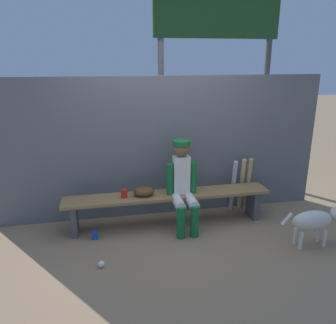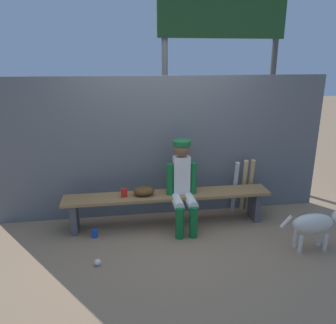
{
  "view_description": "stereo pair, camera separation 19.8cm",
  "coord_description": "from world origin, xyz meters",
  "px_view_note": "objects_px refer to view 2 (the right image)",
  "views": [
    {
      "loc": [
        -0.83,
        -4.12,
        2.21
      ],
      "look_at": [
        0.0,
        0.0,
        0.91
      ],
      "focal_mm": 35.87,
      "sensor_mm": 36.0,
      "label": 1
    },
    {
      "loc": [
        -0.63,
        -4.16,
        2.21
      ],
      "look_at": [
        0.0,
        0.0,
        0.91
      ],
      "focal_mm": 35.87,
      "sensor_mm": 36.0,
      "label": 2
    }
  ],
  "objects_px": {
    "dog": "(317,223)",
    "bat_aluminum_silver": "(235,187)",
    "bat_wood_natural": "(244,185)",
    "scoreboard": "(225,37)",
    "dugout_bench": "(168,200)",
    "baseball_glove": "(144,191)",
    "player_seated": "(183,183)",
    "baseball": "(98,262)",
    "bat_wood_tan": "(250,185)",
    "cup_on_bench": "(124,193)",
    "cup_on_ground": "(95,233)"
  },
  "relations": [
    {
      "from": "bat_aluminum_silver",
      "to": "bat_wood_tan",
      "type": "xyz_separation_m",
      "value": [
        0.24,
        0.03,
        0.01
      ]
    },
    {
      "from": "player_seated",
      "to": "baseball",
      "type": "distance_m",
      "value": 1.46
    },
    {
      "from": "baseball",
      "to": "cup_on_bench",
      "type": "height_order",
      "value": "cup_on_bench"
    },
    {
      "from": "player_seated",
      "to": "bat_wood_tan",
      "type": "xyz_separation_m",
      "value": [
        1.09,
        0.36,
        -0.24
      ]
    },
    {
      "from": "player_seated",
      "to": "dugout_bench",
      "type": "bearing_deg",
      "value": 148.82
    },
    {
      "from": "player_seated",
      "to": "bat_aluminum_silver",
      "type": "relative_size",
      "value": 1.47
    },
    {
      "from": "cup_on_bench",
      "to": "scoreboard",
      "type": "bearing_deg",
      "value": 38.17
    },
    {
      "from": "player_seated",
      "to": "bat_wood_natural",
      "type": "height_order",
      "value": "player_seated"
    },
    {
      "from": "cup_on_bench",
      "to": "cup_on_ground",
      "type": "bearing_deg",
      "value": -154.82
    },
    {
      "from": "baseball_glove",
      "to": "scoreboard",
      "type": "relative_size",
      "value": 0.08
    },
    {
      "from": "cup_on_bench",
      "to": "bat_wood_natural",
      "type": "bearing_deg",
      "value": 9.39
    },
    {
      "from": "bat_wood_natural",
      "to": "scoreboard",
      "type": "relative_size",
      "value": 0.23
    },
    {
      "from": "dugout_bench",
      "to": "baseball_glove",
      "type": "xyz_separation_m",
      "value": [
        -0.33,
        0.0,
        0.16
      ]
    },
    {
      "from": "bat_wood_tan",
      "to": "cup_on_bench",
      "type": "bearing_deg",
      "value": -171.95
    },
    {
      "from": "bat_wood_natural",
      "to": "cup_on_bench",
      "type": "height_order",
      "value": "bat_wood_natural"
    },
    {
      "from": "bat_wood_tan",
      "to": "cup_on_bench",
      "type": "height_order",
      "value": "bat_wood_tan"
    },
    {
      "from": "baseball_glove",
      "to": "baseball",
      "type": "bearing_deg",
      "value": -125.52
    },
    {
      "from": "bat_wood_natural",
      "to": "baseball",
      "type": "xyz_separation_m",
      "value": [
        -2.11,
        -1.12,
        -0.37
      ]
    },
    {
      "from": "player_seated",
      "to": "baseball_glove",
      "type": "xyz_separation_m",
      "value": [
        -0.51,
        0.11,
        -0.13
      ]
    },
    {
      "from": "baseball_glove",
      "to": "bat_wood_natural",
      "type": "xyz_separation_m",
      "value": [
        1.51,
        0.28,
        -0.11
      ]
    },
    {
      "from": "dugout_bench",
      "to": "cup_on_ground",
      "type": "distance_m",
      "value": 1.06
    },
    {
      "from": "player_seated",
      "to": "baseball",
      "type": "height_order",
      "value": "player_seated"
    },
    {
      "from": "bat_wood_natural",
      "to": "baseball_glove",
      "type": "bearing_deg",
      "value": -169.43
    },
    {
      "from": "baseball_glove",
      "to": "dugout_bench",
      "type": "bearing_deg",
      "value": 0.0
    },
    {
      "from": "bat_wood_tan",
      "to": "cup_on_ground",
      "type": "distance_m",
      "value": 2.33
    },
    {
      "from": "bat_wood_natural",
      "to": "baseball",
      "type": "bearing_deg",
      "value": -152.09
    },
    {
      "from": "cup_on_ground",
      "to": "dog",
      "type": "distance_m",
      "value": 2.75
    },
    {
      "from": "cup_on_ground",
      "to": "cup_on_bench",
      "type": "distance_m",
      "value": 0.64
    },
    {
      "from": "scoreboard",
      "to": "dog",
      "type": "bearing_deg",
      "value": -76.52
    },
    {
      "from": "bat_aluminum_silver",
      "to": "dog",
      "type": "bearing_deg",
      "value": -59.9
    },
    {
      "from": "bat_wood_tan",
      "to": "baseball",
      "type": "xyz_separation_m",
      "value": [
        -2.19,
        -1.09,
        -0.38
      ]
    },
    {
      "from": "dugout_bench",
      "to": "player_seated",
      "type": "bearing_deg",
      "value": -31.18
    },
    {
      "from": "bat_aluminum_silver",
      "to": "baseball",
      "type": "relative_size",
      "value": 10.99
    },
    {
      "from": "cup_on_ground",
      "to": "dog",
      "type": "height_order",
      "value": "dog"
    },
    {
      "from": "bat_wood_natural",
      "to": "scoreboard",
      "type": "bearing_deg",
      "value": 92.76
    },
    {
      "from": "baseball",
      "to": "scoreboard",
      "type": "bearing_deg",
      "value": 46.63
    },
    {
      "from": "baseball_glove",
      "to": "cup_on_bench",
      "type": "distance_m",
      "value": 0.26
    },
    {
      "from": "bat_wood_natural",
      "to": "cup_on_bench",
      "type": "distance_m",
      "value": 1.8
    },
    {
      "from": "cup_on_ground",
      "to": "cup_on_bench",
      "type": "relative_size",
      "value": 1.0
    },
    {
      "from": "player_seated",
      "to": "baseball_glove",
      "type": "height_order",
      "value": "player_seated"
    },
    {
      "from": "player_seated",
      "to": "bat_aluminum_silver",
      "type": "xyz_separation_m",
      "value": [
        0.85,
        0.34,
        -0.25
      ]
    },
    {
      "from": "bat_wood_tan",
      "to": "dog",
      "type": "bearing_deg",
      "value": -70.79
    },
    {
      "from": "baseball",
      "to": "bat_wood_natural",
      "type": "bearing_deg",
      "value": 27.91
    },
    {
      "from": "dugout_bench",
      "to": "baseball",
      "type": "relative_size",
      "value": 37.8
    },
    {
      "from": "player_seated",
      "to": "cup_on_bench",
      "type": "distance_m",
      "value": 0.79
    },
    {
      "from": "baseball_glove",
      "to": "bat_aluminum_silver",
      "type": "bearing_deg",
      "value": 9.48
    },
    {
      "from": "dog",
      "to": "bat_aluminum_silver",
      "type": "bearing_deg",
      "value": 120.1
    },
    {
      "from": "bat_wood_tan",
      "to": "bat_wood_natural",
      "type": "bearing_deg",
      "value": 161.11
    },
    {
      "from": "dugout_bench",
      "to": "dog",
      "type": "relative_size",
      "value": 3.32
    },
    {
      "from": "dugout_bench",
      "to": "dog",
      "type": "distance_m",
      "value": 1.88
    }
  ]
}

